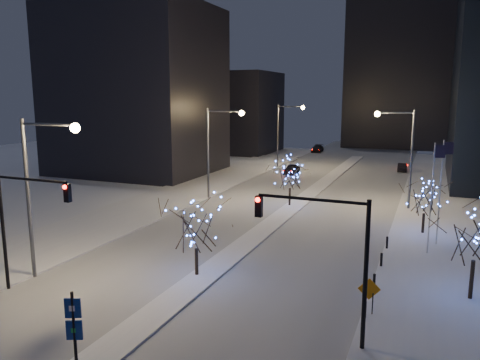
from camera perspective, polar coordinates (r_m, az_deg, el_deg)
The scene contains 25 objects.
ground at distance 25.59m, azimuth -10.75°, elevation -16.29°, with size 160.00×160.00×0.00m, color white.
road at distance 56.67m, azimuth 8.90°, elevation -1.44°, with size 20.00×130.00×0.02m, color #B0B5C0.
median at distance 51.91m, azimuth 7.60°, elevation -2.40°, with size 2.00×80.00×0.15m, color silver.
east_sidewalk at distance 40.68m, azimuth 24.75°, elevation -6.83°, with size 10.00×90.00×0.15m, color silver.
west_sidewalk at distance 48.67m, azimuth -11.75°, elevation -3.38°, with size 8.00×90.00×0.15m, color silver.
filler_west_near at distance 71.76m, azimuth -12.45°, elevation 10.52°, with size 22.00×18.00×24.00m, color black.
filler_west_far at distance 97.17m, azimuth -1.14°, elevation 8.26°, with size 18.00×16.00×16.00m, color black.
horizon_block at distance 111.65m, azimuth 19.50°, elevation 14.63°, with size 24.00×14.00×42.00m, color black.
street_lamp_w_near at distance 30.63m, azimuth -23.23°, elevation 0.29°, with size 4.40×0.56×10.00m.
street_lamp_w_mid at distance 51.13m, azimuth -2.86°, elevation 4.78°, with size 4.40×0.56×10.00m.
street_lamp_w_far at distance 74.44m, azimuth 5.42°, elevation 6.45°, with size 4.40×0.56×10.00m.
street_lamp_east at distance 49.34m, azimuth 19.19°, elevation 3.97°, with size 3.90×0.56×10.00m.
traffic_signal_west at distance 29.27m, azimuth -25.09°, elevation -3.76°, with size 5.26×0.43×7.00m.
traffic_signal_east at distance 21.43m, azimuth 11.03°, elevation -7.87°, with size 5.26×0.43×7.00m.
flagpoles at distance 36.86m, azimuth 22.92°, elevation -0.82°, with size 1.35×2.60×8.00m.
bollards at distance 31.06m, azimuth 16.47°, elevation -10.45°, with size 0.16×12.16×0.90m.
car_near at distance 69.31m, azimuth 6.30°, elevation 1.33°, with size 1.63×4.06×1.38m, color black.
car_mid at distance 75.43m, azimuth 19.18°, elevation 1.49°, with size 1.33×3.82×1.26m, color black.
car_far at distance 96.86m, azimuth 9.43°, elevation 3.79°, with size 2.02×4.96×1.44m, color black.
holiday_tree_median_near at distance 29.43m, azimuth -5.40°, elevation -5.42°, with size 4.38×4.38×5.16m.
holiday_tree_median_far at distance 48.34m, azimuth 6.13°, elevation 0.66°, with size 4.94×4.94×4.92m.
holiday_tree_plaza_near at distance 28.79m, azimuth 26.82°, elevation -5.83°, with size 4.31×4.31×5.66m.
holiday_tree_plaza_far at distance 41.22m, azimuth 21.63°, elevation -2.01°, with size 3.64×3.64×4.59m.
wayfinding_sign at distance 20.79m, azimuth -19.59°, elevation -16.33°, with size 0.63×0.33×3.68m.
construction_sign at distance 25.78m, azimuth 15.45°, elevation -13.06°, with size 1.15×0.29×1.93m.
Camera 1 is at (12.81, -19.02, 11.35)m, focal length 35.00 mm.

